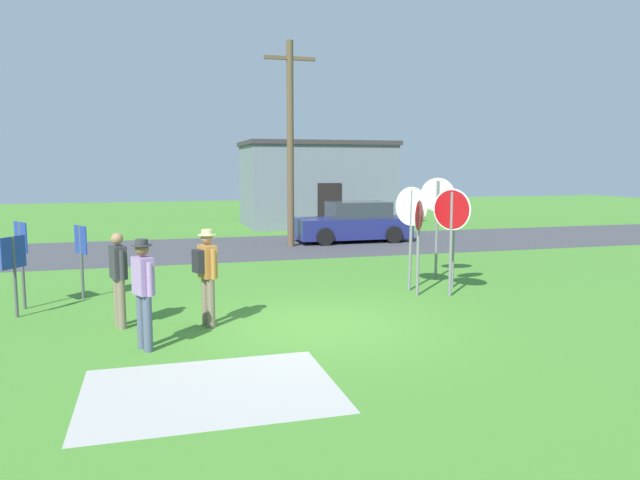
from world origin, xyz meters
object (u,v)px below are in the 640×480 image
object	(u,v)px
stop_sign_nearest	(437,209)
person_in_dark_shirt	(206,270)
stop_sign_rear_left	(451,222)
stop_sign_leaning_right	(411,219)
info_panel_rightmost	(21,249)
parked_car_on_street	(354,223)
utility_pole	(290,140)
stop_sign_far_back	(418,231)
person_in_teal	(119,275)
person_on_left	(143,288)
info_panel_leftmost	(81,249)
stop_sign_tallest	(454,224)
info_panel_middle	(14,262)

from	to	relation	value
stop_sign_nearest	person_in_dark_shirt	world-z (taller)	stop_sign_nearest
stop_sign_rear_left	stop_sign_leaning_right	bearing A→B (deg)	123.51
info_panel_rightmost	stop_sign_nearest	bearing A→B (deg)	4.52
parked_car_on_street	utility_pole	bearing A→B (deg)	-163.96
stop_sign_leaning_right	stop_sign_far_back	world-z (taller)	stop_sign_leaning_right
stop_sign_far_back	person_in_teal	world-z (taller)	stop_sign_far_back
stop_sign_leaning_right	person_on_left	xyz separation A→B (m)	(-5.84, -3.04, -0.66)
stop_sign_far_back	info_panel_leftmost	size ratio (longest dim) A/B	1.33
utility_pole	person_in_dark_shirt	world-z (taller)	utility_pole
stop_sign_rear_left	stop_sign_nearest	world-z (taller)	stop_sign_nearest
stop_sign_tallest	info_panel_rightmost	distance (m)	9.27
utility_pole	stop_sign_leaning_right	xyz separation A→B (m)	(0.94, -8.13, -2.10)
stop_sign_rear_left	info_panel_rightmost	bearing A→B (deg)	171.72
stop_sign_rear_left	person_on_left	xyz separation A→B (m)	(-6.40, -2.19, -0.66)
stop_sign_rear_left	stop_sign_nearest	size ratio (longest dim) A/B	0.93
stop_sign_nearest	utility_pole	bearing A→B (deg)	107.42
utility_pole	stop_sign_far_back	size ratio (longest dim) A/B	3.38
stop_sign_tallest	info_panel_rightmost	bearing A→B (deg)	177.24
person_in_teal	info_panel_leftmost	distance (m)	2.79
stop_sign_leaning_right	info_panel_middle	world-z (taller)	stop_sign_leaning_right
stop_sign_tallest	stop_sign_leaning_right	bearing A→B (deg)	178.94
stop_sign_leaning_right	person_on_left	size ratio (longest dim) A/B	1.37
utility_pole	person_in_dark_shirt	distance (m)	11.08
utility_pole	info_panel_rightmost	xyz separation A→B (m)	(-7.25, -7.71, -2.54)
info_panel_rightmost	info_panel_middle	bearing A→B (deg)	-90.25
utility_pole	info_panel_rightmost	world-z (taller)	utility_pole
info_panel_leftmost	info_panel_middle	bearing A→B (deg)	-127.32
utility_pole	person_on_left	world-z (taller)	utility_pole
person_in_teal	person_in_dark_shirt	bearing A→B (deg)	-12.66
utility_pole	info_panel_leftmost	distance (m)	9.77
stop_sign_leaning_right	info_panel_middle	bearing A→B (deg)	-178.07
person_on_left	person_in_teal	bearing A→B (deg)	106.47
stop_sign_leaning_right	info_panel_leftmost	distance (m)	7.27
stop_sign_rear_left	person_in_teal	size ratio (longest dim) A/B	1.40
utility_pole	stop_sign_rear_left	world-z (taller)	utility_pole
stop_sign_leaning_right	stop_sign_tallest	world-z (taller)	stop_sign_leaning_right
info_panel_middle	utility_pole	bearing A→B (deg)	49.22
person_on_left	person_in_dark_shirt	xyz separation A→B (m)	(1.06, 1.14, 0.03)
parked_car_on_street	info_panel_middle	world-z (taller)	info_panel_middle
person_on_left	info_panel_middle	size ratio (longest dim) A/B	1.13
person_on_left	info_panel_leftmost	distance (m)	4.32
parked_car_on_street	info_panel_middle	size ratio (longest dim) A/B	2.79
stop_sign_far_back	info_panel_rightmost	xyz separation A→B (m)	(-8.11, 1.00, -0.22)
utility_pole	person_in_teal	size ratio (longest dim) A/B	4.22
parked_car_on_street	stop_sign_far_back	distance (m)	9.65
stop_sign_leaning_right	stop_sign_rear_left	bearing A→B (deg)	-56.49
info_panel_leftmost	person_in_dark_shirt	bearing A→B (deg)	-51.35
stop_sign_nearest	person_on_left	world-z (taller)	stop_sign_nearest
person_in_dark_shirt	info_panel_leftmost	size ratio (longest dim) A/B	1.10
stop_sign_rear_left	stop_sign_far_back	distance (m)	0.73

